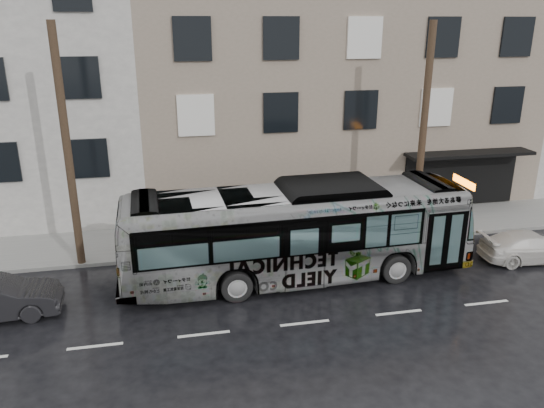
{
  "coord_description": "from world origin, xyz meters",
  "views": [
    {
      "loc": [
        -3.95,
        -16.69,
        9.08
      ],
      "look_at": [
        -0.05,
        2.5,
        2.33
      ],
      "focal_mm": 35.0,
      "sensor_mm": 36.0,
      "label": 1
    }
  ],
  "objects_px": {
    "utility_pole_front": "(423,135)",
    "bus": "(297,232)",
    "sign_post": "(439,208)",
    "white_sedan": "(530,247)",
    "utility_pole_rear": "(67,150)"
  },
  "relations": [
    {
      "from": "white_sedan",
      "to": "utility_pole_rear",
      "type": "bearing_deg",
      "value": 84.09
    },
    {
      "from": "utility_pole_front",
      "to": "sign_post",
      "type": "relative_size",
      "value": 3.75
    },
    {
      "from": "utility_pole_front",
      "to": "white_sedan",
      "type": "relative_size",
      "value": 2.23
    },
    {
      "from": "utility_pole_front",
      "to": "bus",
      "type": "distance_m",
      "value": 7.1
    },
    {
      "from": "utility_pole_front",
      "to": "bus",
      "type": "xyz_separation_m",
      "value": [
        -5.98,
        -2.56,
        -2.86
      ]
    },
    {
      "from": "white_sedan",
      "to": "bus",
      "type": "bearing_deg",
      "value": 91.07
    },
    {
      "from": "utility_pole_front",
      "to": "sign_post",
      "type": "xyz_separation_m",
      "value": [
        1.1,
        0.0,
        -3.3
      ]
    },
    {
      "from": "utility_pole_rear",
      "to": "bus",
      "type": "height_order",
      "value": "utility_pole_rear"
    },
    {
      "from": "sign_post",
      "to": "utility_pole_rear",
      "type": "bearing_deg",
      "value": 180.0
    },
    {
      "from": "utility_pole_rear",
      "to": "sign_post",
      "type": "relative_size",
      "value": 3.75
    },
    {
      "from": "utility_pole_front",
      "to": "white_sedan",
      "type": "distance_m",
      "value": 6.17
    },
    {
      "from": "utility_pole_front",
      "to": "bus",
      "type": "relative_size",
      "value": 0.7
    },
    {
      "from": "utility_pole_rear",
      "to": "sign_post",
      "type": "bearing_deg",
      "value": 0.0
    },
    {
      "from": "utility_pole_rear",
      "to": "white_sedan",
      "type": "bearing_deg",
      "value": -9.78
    },
    {
      "from": "sign_post",
      "to": "white_sedan",
      "type": "xyz_separation_m",
      "value": [
        2.43,
        -3.02,
        -0.76
      ]
    }
  ]
}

